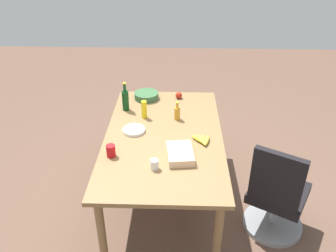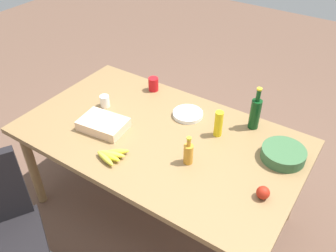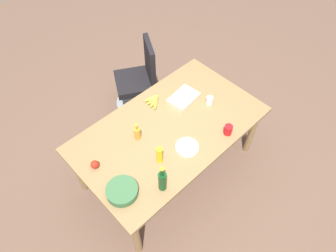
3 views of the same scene
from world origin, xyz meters
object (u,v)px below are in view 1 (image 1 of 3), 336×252
apple_red (179,95)px  wine_bottle (125,100)px  conference_table (164,141)px  mustard_bottle (144,109)px  office_chair (276,200)px  red_solo_cup (111,151)px  banana_bunch (202,140)px  paper_plate_stack (134,130)px  dressing_bottle (177,113)px  sheet_cake (180,154)px  paper_cup (154,164)px  salad_bowl (146,96)px

apple_red → wine_bottle: bearing=117.6°
conference_table → mustard_bottle: size_ratio=10.18×
conference_table → office_chair: office_chair is taller
red_solo_cup → apple_red: (1.17, -0.59, -0.02)m
apple_red → banana_bunch: bearing=-166.2°
conference_table → paper_plate_stack: paper_plate_stack is taller
conference_table → paper_plate_stack: 0.31m
banana_bunch → dressing_bottle: size_ratio=0.95×
sheet_cake → paper_plate_stack: 0.61m
paper_cup → sheet_cake: bearing=-50.6°
salad_bowl → wine_bottle: size_ratio=0.87×
conference_table → dressing_bottle: (0.31, -0.13, 0.15)m
mustard_bottle → apple_red: 0.59m
sheet_cake → apple_red: (1.16, 0.02, 0.00)m
sheet_cake → mustard_bottle: bearing=28.4°
office_chair → mustard_bottle: office_chair is taller
salad_bowl → paper_plate_stack: (-0.73, 0.06, -0.02)m
conference_table → red_solo_cup: size_ratio=17.54×
mustard_bottle → sheet_cake: size_ratio=0.59×
salad_bowl → paper_plate_stack: bearing=175.3°
office_chair → red_solo_cup: 1.55m
mustard_bottle → sheet_cake: mustard_bottle is taller
office_chair → banana_bunch: size_ratio=5.22×
wine_bottle → paper_plate_stack: 0.48m
mustard_bottle → paper_cup: 0.89m
banana_bunch → apple_red: apple_red is taller
paper_cup → apple_red: size_ratio=1.18×
red_solo_cup → paper_plate_stack: (0.42, -0.15, -0.04)m
conference_table → sheet_cake: (-0.36, -0.16, 0.11)m
dressing_bottle → red_solo_cup: 0.88m
mustard_bottle → paper_plate_stack: bearing=164.8°
office_chair → dressing_bottle: bearing=50.6°
office_chair → paper_cup: bearing=94.9°
conference_table → wine_bottle: bearing=41.0°
office_chair → mustard_bottle: 1.56m
wine_bottle → apple_red: bearing=-62.4°
dressing_bottle → red_solo_cup: dressing_bottle is taller
sheet_cake → salad_bowl: 1.21m
office_chair → salad_bowl: office_chair is taller
conference_table → red_solo_cup: (-0.37, 0.45, 0.13)m
salad_bowl → wine_bottle: wine_bottle is taller
wine_bottle → sheet_cake: bearing=-145.5°
paper_plate_stack → apple_red: bearing=-30.1°
sheet_cake → dressing_bottle: (0.67, 0.03, 0.04)m
paper_cup → wine_bottle: wine_bottle is taller
paper_plate_stack → apple_red: 0.87m
red_solo_cup → paper_plate_stack: 0.44m
paper_plate_stack → red_solo_cup: bearing=160.0°
mustard_bottle → apple_red: mustard_bottle is taller
salad_bowl → paper_cup: size_ratio=3.07×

